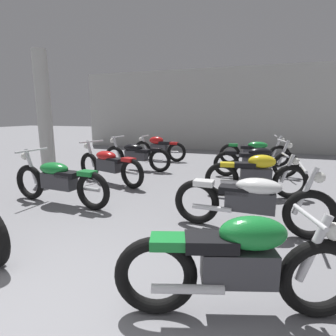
{
  "coord_description": "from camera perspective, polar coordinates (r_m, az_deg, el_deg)",
  "views": [
    {
      "loc": [
        1.67,
        -1.12,
        1.61
      ],
      "look_at": [
        0.0,
        3.84,
        0.55
      ],
      "focal_mm": 28.46,
      "sensor_mm": 36.0,
      "label": 1
    }
  ],
  "objects": [
    {
      "name": "motorcycle_left_row_4",
      "position": [
        9.37,
        -1.98,
        4.37
      ],
      "size": [
        1.97,
        0.48,
        0.88
      ],
      "color": "black",
      "rests_on": "ground"
    },
    {
      "name": "motorcycle_left_row_3",
      "position": [
        7.82,
        -6.9,
        2.84
      ],
      "size": [
        2.17,
        0.68,
        0.97
      ],
      "color": "black",
      "rests_on": "ground"
    },
    {
      "name": "support_pillar",
      "position": [
        7.73,
        -24.95,
        10.33
      ],
      "size": [
        0.36,
        0.36,
        3.2
      ],
      "primitive_type": "cylinder",
      "color": "#B2B2AD",
      "rests_on": "ground"
    },
    {
      "name": "motorcycle_right_row_2",
      "position": [
        5.48,
        18.38,
        -1.27
      ],
      "size": [
        1.97,
        0.57,
        0.88
      ],
      "color": "black",
      "rests_on": "ground"
    },
    {
      "name": "motorcycle_right_row_4",
      "position": [
        8.91,
        18.02,
        3.41
      ],
      "size": [
        2.17,
        0.68,
        0.97
      ],
      "color": "black",
      "rests_on": "ground"
    },
    {
      "name": "motorcycle_left_row_1",
      "position": [
        5.17,
        -22.39,
        -2.36
      ],
      "size": [
        2.17,
        0.68,
        0.97
      ],
      "color": "black",
      "rests_on": "ground"
    },
    {
      "name": "motorcycle_right_row_0",
      "position": [
        2.29,
        15.05,
        -19.1
      ],
      "size": [
        1.92,
        0.74,
        0.88
      ],
      "color": "black",
      "rests_on": "ground"
    },
    {
      "name": "motorcycle_left_row_2",
      "position": [
        6.4,
        -12.57,
        0.75
      ],
      "size": [
        2.09,
        0.92,
        0.97
      ],
      "color": "black",
      "rests_on": "ground"
    },
    {
      "name": "back_wall",
      "position": [
        12.36,
        11.07,
        12.11
      ],
      "size": [
        13.33,
        0.24,
        3.6
      ],
      "primitive_type": "cube",
      "color": "#B2B2AD",
      "rests_on": "ground"
    },
    {
      "name": "motorcycle_right_row_1",
      "position": [
        3.85,
        17.33,
        -6.56
      ],
      "size": [
        2.17,
        0.68,
        0.97
      ],
      "color": "black",
      "rests_on": "ground"
    },
    {
      "name": "motorcycle_right_row_3",
      "position": [
        7.26,
        18.4,
        1.68
      ],
      "size": [
        2.14,
        0.8,
        0.97
      ],
      "color": "black",
      "rests_on": "ground"
    }
  ]
}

